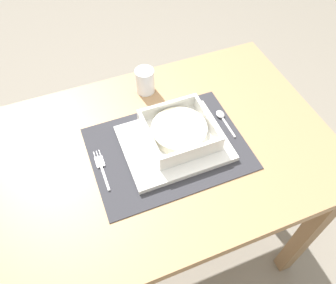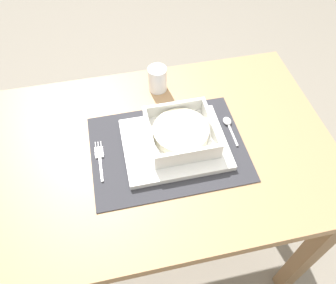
{
  "view_description": "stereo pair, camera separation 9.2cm",
  "coord_description": "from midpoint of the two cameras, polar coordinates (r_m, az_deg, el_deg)",
  "views": [
    {
      "loc": [
        -0.19,
        -0.53,
        1.47
      ],
      "look_at": [
        0.02,
        -0.01,
        0.74
      ],
      "focal_mm": 36.09,
      "sensor_mm": 36.0,
      "label": 1
    },
    {
      "loc": [
        -0.1,
        -0.56,
        1.47
      ],
      "look_at": [
        0.02,
        -0.01,
        0.74
      ],
      "focal_mm": 36.09,
      "sensor_mm": 36.0,
      "label": 2
    }
  ],
  "objects": [
    {
      "name": "porridge_bowl",
      "position": [
        0.93,
        -0.94,
        1.65
      ],
      "size": [
        0.18,
        0.18,
        0.05
      ],
      "color": "white",
      "rests_on": "serving_plate"
    },
    {
      "name": "butter_knife",
      "position": [
        0.97,
        6.46,
        0.8
      ],
      "size": [
        0.01,
        0.14,
        0.01
      ],
      "rotation": [
        0.0,
        0.0,
        0.04
      ],
      "color": "black",
      "rests_on": "placemat"
    },
    {
      "name": "fork",
      "position": [
        0.93,
        -14.0,
        -4.27
      ],
      "size": [
        0.02,
        0.13,
        0.0
      ],
      "rotation": [
        0.0,
        0.0,
        -0.05
      ],
      "color": "silver",
      "rests_on": "placemat"
    },
    {
      "name": "spoon",
      "position": [
        1.01,
        6.54,
        4.08
      ],
      "size": [
        0.02,
        0.11,
        0.01
      ],
      "rotation": [
        0.0,
        0.0,
        -0.02
      ],
      "color": "silver",
      "rests_on": "placemat"
    },
    {
      "name": "dining_table",
      "position": [
        1.04,
        -3.91,
        -4.69
      ],
      "size": [
        0.99,
        0.66,
        0.71
      ],
      "color": "#A37A51",
      "rests_on": "ground"
    },
    {
      "name": "placemat",
      "position": [
        0.94,
        -2.79,
        -1.24
      ],
      "size": [
        0.43,
        0.31,
        0.0
      ],
      "primitive_type": "cube",
      "color": "#2D2D33",
      "rests_on": "dining_table"
    },
    {
      "name": "serving_plate",
      "position": [
        0.94,
        -1.73,
        -0.39
      ],
      "size": [
        0.28,
        0.23,
        0.02
      ],
      "primitive_type": "cube",
      "color": "white",
      "rests_on": "placemat"
    },
    {
      "name": "drinking_glass",
      "position": [
        1.08,
        -6.37,
        9.91
      ],
      "size": [
        0.06,
        0.06,
        0.08
      ],
      "color": "white",
      "rests_on": "dining_table"
    },
    {
      "name": "ground_plane",
      "position": [
        1.58,
        -2.67,
        -16.68
      ],
      "size": [
        6.0,
        6.0,
        0.0
      ],
      "primitive_type": "plane",
      "color": "gray"
    }
  ]
}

